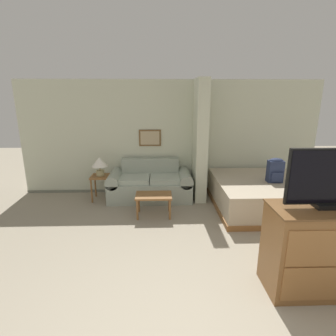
% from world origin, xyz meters
% --- Properties ---
extents(wall_back, '(6.85, 0.16, 2.60)m').
position_xyz_m(wall_back, '(-0.00, 4.29, 1.29)').
color(wall_back, beige).
rests_on(wall_back, ground_plane).
extents(wall_partition_pillar, '(0.24, 0.79, 2.60)m').
position_xyz_m(wall_partition_pillar, '(0.62, 3.84, 1.30)').
color(wall_partition_pillar, beige).
rests_on(wall_partition_pillar, ground_plane).
extents(couch, '(1.85, 0.84, 0.86)m').
position_xyz_m(couch, '(-0.47, 3.81, 0.32)').
color(couch, '#99A393').
rests_on(couch, ground_plane).
extents(coffee_table, '(0.69, 0.44, 0.43)m').
position_xyz_m(coffee_table, '(-0.37, 2.89, 0.37)').
color(coffee_table, brown).
rests_on(coffee_table, ground_plane).
extents(side_table, '(0.41, 0.41, 0.56)m').
position_xyz_m(side_table, '(-1.56, 3.75, 0.45)').
color(side_table, brown).
rests_on(side_table, ground_plane).
extents(table_lamp, '(0.34, 0.34, 0.41)m').
position_xyz_m(table_lamp, '(-1.56, 3.75, 0.84)').
color(table_lamp, tan).
rests_on(table_lamp, side_table).
extents(tv_dresser, '(1.17, 0.57, 1.05)m').
position_xyz_m(tv_dresser, '(1.57, 0.83, 0.53)').
color(tv_dresser, brown).
rests_on(tv_dresser, ground_plane).
extents(tv, '(0.95, 0.16, 0.67)m').
position_xyz_m(tv, '(1.57, 0.83, 1.39)').
color(tv, black).
rests_on(tv, tv_dresser).
extents(bed, '(1.83, 1.97, 0.59)m').
position_xyz_m(bed, '(1.80, 3.21, 0.30)').
color(bed, brown).
rests_on(bed, ground_plane).
extents(backpack, '(0.29, 0.21, 0.48)m').
position_xyz_m(backpack, '(2.01, 3.09, 0.84)').
color(backpack, '#232D4C').
rests_on(backpack, bed).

